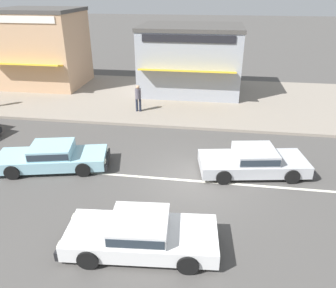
% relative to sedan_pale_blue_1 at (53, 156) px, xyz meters
% --- Properties ---
extents(ground_plane, '(160.00, 160.00, 0.00)m').
position_rel_sedan_pale_blue_1_xyz_m(ground_plane, '(5.94, -0.19, -0.53)').
color(ground_plane, '#4C4947').
extents(lane_centre_stripe, '(50.40, 0.14, 0.01)m').
position_rel_sedan_pale_blue_1_xyz_m(lane_centre_stripe, '(5.94, -0.19, -0.53)').
color(lane_centre_stripe, silver).
rests_on(lane_centre_stripe, ground).
extents(kerb_strip, '(68.00, 10.00, 0.15)m').
position_rel_sedan_pale_blue_1_xyz_m(kerb_strip, '(5.94, 9.88, -0.46)').
color(kerb_strip, gray).
rests_on(kerb_strip, ground).
extents(sedan_pale_blue_1, '(4.80, 2.57, 1.06)m').
position_rel_sedan_pale_blue_1_xyz_m(sedan_pale_blue_1, '(0.00, 0.00, 0.00)').
color(sedan_pale_blue_1, '#93C6D6').
rests_on(sedan_pale_blue_1, ground).
extents(sedan_white_3, '(4.57, 2.12, 1.06)m').
position_rel_sedan_pale_blue_1_xyz_m(sedan_white_3, '(4.64, -4.06, 0.00)').
color(sedan_white_3, white).
rests_on(sedan_white_3, ground).
extents(sedan_silver_5, '(4.62, 2.46, 1.06)m').
position_rel_sedan_pale_blue_1_xyz_m(sedan_silver_5, '(8.26, 0.84, 0.00)').
color(sedan_silver_5, '#B7BABF').
rests_on(sedan_silver_5, ground).
extents(pedestrian_mid_kerb, '(0.34, 0.34, 1.58)m').
position_rel_sedan_pale_blue_1_xyz_m(pedestrian_mid_kerb, '(2.07, 6.87, 0.53)').
color(pedestrian_mid_kerb, '#232838').
rests_on(pedestrian_mid_kerb, kerb_strip).
extents(shopfront_mid_block, '(5.64, 5.46, 5.38)m').
position_rel_sedan_pale_blue_1_xyz_m(shopfront_mid_block, '(-6.06, 11.71, 2.31)').
color(shopfront_mid_block, tan).
rests_on(shopfront_mid_block, kerb_strip).
extents(shopfront_far_kios, '(6.80, 5.71, 4.45)m').
position_rel_sedan_pale_blue_1_xyz_m(shopfront_far_kios, '(4.74, 11.58, 1.85)').
color(shopfront_far_kios, '#999EA8').
rests_on(shopfront_far_kios, kerb_strip).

